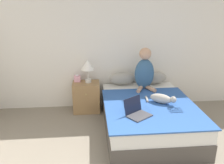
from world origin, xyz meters
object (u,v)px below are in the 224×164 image
at_px(person_sitting, 145,71).
at_px(tissue_box, 77,79).
at_px(cat_tabby, 162,99).
at_px(laptop_open, 137,112).
at_px(nightstand, 86,97).
at_px(bed, 147,115).
at_px(table_lamp, 88,66).
at_px(pillow_near, 122,79).
at_px(pillow_far, 154,78).

height_order(person_sitting, tissue_box, person_sitting).
distance_m(person_sitting, cat_tabby, 0.77).
relative_size(person_sitting, laptop_open, 1.81).
distance_m(person_sitting, nightstand, 1.24).
xyz_separation_m(bed, person_sitting, (0.06, 0.61, 0.60)).
distance_m(cat_tabby, laptop_open, 0.62).
bearing_deg(person_sitting, table_lamp, 168.51).
relative_size(person_sitting, table_lamp, 1.73).
bearing_deg(pillow_near, pillow_far, 0.00).
height_order(person_sitting, table_lamp, person_sitting).
bearing_deg(table_lamp, laptop_open, -61.80).
relative_size(pillow_far, person_sitting, 0.67).
bearing_deg(table_lamp, person_sitting, -11.49).
relative_size(pillow_near, cat_tabby, 1.20).
bearing_deg(tissue_box, nightstand, -30.06).
relative_size(bed, table_lamp, 4.47).
xyz_separation_m(pillow_far, tissue_box, (-1.51, 0.03, 0.01)).
height_order(cat_tabby, laptop_open, laptop_open).
bearing_deg(tissue_box, person_sitting, -13.16).
relative_size(bed, cat_tabby, 4.61).
bearing_deg(nightstand, pillow_far, 2.67).
bearing_deg(nightstand, person_sitting, -10.29).
bearing_deg(tissue_box, bed, -37.19).
bearing_deg(laptop_open, nightstand, 84.63).
bearing_deg(bed, pillow_near, 109.99).
distance_m(bed, pillow_near, 1.00).
bearing_deg(tissue_box, pillow_near, -2.16).
bearing_deg(bed, laptop_open, -119.80).
bearing_deg(laptop_open, pillow_near, 56.24).
relative_size(pillow_far, cat_tabby, 1.20).
distance_m(person_sitting, tissue_box, 1.30).
bearing_deg(cat_tabby, pillow_far, 118.97).
distance_m(pillow_far, person_sitting, 0.42).
xyz_separation_m(pillow_near, nightstand, (-0.71, -0.06, -0.34)).
bearing_deg(nightstand, bed, -38.23).
distance_m(pillow_far, nightstand, 1.38).
distance_m(bed, tissue_box, 1.54).
bearing_deg(pillow_near, tissue_box, 177.84).
bearing_deg(pillow_far, nightstand, -177.33).
distance_m(cat_tabby, tissue_box, 1.71).
distance_m(cat_tabby, nightstand, 1.55).
bearing_deg(pillow_near, nightstand, -174.96).
distance_m(pillow_near, person_sitting, 0.51).
distance_m(nightstand, tissue_box, 0.40).
xyz_separation_m(pillow_near, pillow_far, (0.63, 0.00, 0.00)).
xyz_separation_m(bed, nightstand, (-1.02, 0.81, 0.04)).
distance_m(laptop_open, tissue_box, 1.66).
height_order(nightstand, tissue_box, tissue_box).
bearing_deg(bed, tissue_box, 142.81).
bearing_deg(person_sitting, tissue_box, 166.84).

